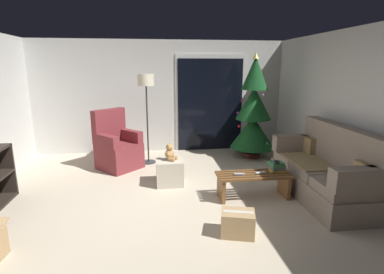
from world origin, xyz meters
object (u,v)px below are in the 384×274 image
floor_lamp (146,89)px  christmas_tree (253,113)px  remote_white (261,173)px  teddy_bear_honey (170,153)px  couch (325,172)px  cell_phone (277,162)px  book_stack (277,167)px  armchair (117,148)px  ottoman (170,172)px  coffee_table (253,182)px  remote_silver (239,174)px  cardboard_box_taped_mid_floor (238,223)px

floor_lamp → christmas_tree: bearing=2.4°
remote_white → teddy_bear_honey: size_ratio=0.55×
couch → christmas_tree: size_ratio=0.89×
cell_phone → book_stack: bearing=68.4°
book_stack → christmas_tree: christmas_tree is taller
armchair → remote_white: bearing=-36.4°
couch → cell_phone: size_ratio=13.55×
ottoman → armchair: bearing=134.6°
remote_white → floor_lamp: size_ratio=0.09×
coffee_table → remote_silver: remote_silver is taller
remote_silver → ottoman: bearing=-117.7°
floor_lamp → teddy_bear_honey: floor_lamp is taller
couch → remote_white: 0.96m
book_stack → ottoman: bearing=157.7°
coffee_table → ottoman: size_ratio=2.50×
cardboard_box_taped_mid_floor → cell_phone: bearing=48.6°
christmas_tree → floor_lamp: christmas_tree is taller
teddy_bear_honey → cardboard_box_taped_mid_floor: bearing=-67.7°
couch → christmas_tree: (-0.41, 2.11, 0.57)m
couch → remote_silver: couch is taller
book_stack → christmas_tree: bearing=81.9°
cell_phone → christmas_tree: 2.03m
cell_phone → ottoman: bearing=171.1°
remote_white → christmas_tree: bearing=153.4°
couch → cell_phone: (-0.69, 0.15, 0.13)m
cell_phone → teddy_bear_honey: bearing=171.1°
book_stack → coffee_table: bearing=-171.7°
remote_white → teddy_bear_honey: teddy_bear_honey is taller
ottoman → couch: bearing=-19.8°
couch → book_stack: (-0.68, 0.17, 0.05)m
coffee_table → book_stack: (0.38, 0.05, 0.20)m
couch → coffee_table: bearing=174.0°
floor_lamp → teddy_bear_honey: size_ratio=6.25×
cell_phone → remote_white: bearing=-158.1°
couch → remote_silver: 1.29m
couch → book_stack: couch is taller
cell_phone → coffee_table: bearing=-159.9°
cardboard_box_taped_mid_floor → armchair: bearing=122.0°
couch → ottoman: size_ratio=4.44×
armchair → teddy_bear_honey: size_ratio=3.96×
armchair → couch: bearing=-28.9°
remote_white → christmas_tree: (0.55, 1.99, 0.58)m
armchair → teddy_bear_honey: 1.37m
cell_phone → ottoman: (-1.57, 0.67, -0.32)m
armchair → cardboard_box_taped_mid_floor: size_ratio=2.54×
teddy_bear_honey → cell_phone: bearing=-23.0°
christmas_tree → ottoman: bearing=-145.2°
book_stack → cell_phone: size_ratio=1.68×
armchair → cardboard_box_taped_mid_floor: (1.64, -2.63, -0.26)m
floor_lamp → remote_white: bearing=-48.6°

